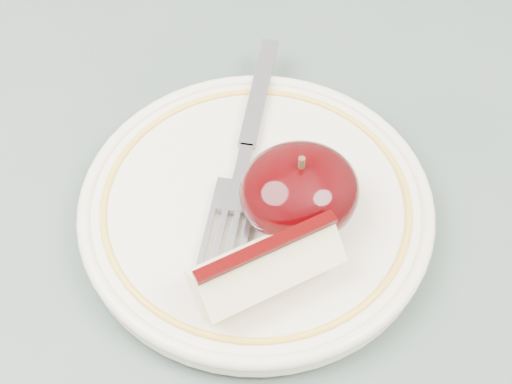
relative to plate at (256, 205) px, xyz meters
name	(u,v)px	position (x,y,z in m)	size (l,w,h in m)	color
plate	(256,205)	(0.00, 0.00, 0.00)	(0.23, 0.23, 0.02)	beige
apple_half	(299,191)	(0.02, -0.02, 0.03)	(0.07, 0.07, 0.05)	black
apple_wedge	(266,265)	(-0.02, -0.06, 0.02)	(0.09, 0.04, 0.04)	beige
fork	(246,148)	(0.01, 0.04, 0.01)	(0.13, 0.18, 0.00)	#92959A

